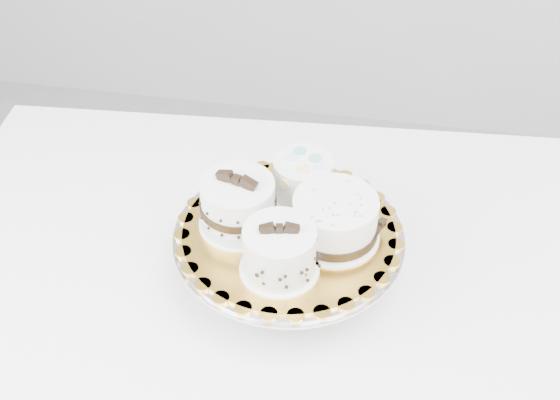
% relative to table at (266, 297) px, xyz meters
% --- Properties ---
extents(table, '(1.16, 0.82, 0.75)m').
position_rel_table_xyz_m(table, '(0.00, 0.00, 0.00)').
color(table, white).
rests_on(table, floor).
extents(cake_stand, '(0.34, 0.34, 0.09)m').
position_rel_table_xyz_m(cake_stand, '(0.04, -0.03, 0.15)').
color(cake_stand, gray).
rests_on(cake_stand, table).
extents(cake_board, '(0.36, 0.36, 0.00)m').
position_rel_table_xyz_m(cake_board, '(0.04, -0.03, 0.18)').
color(cake_board, orange).
rests_on(cake_board, cake_stand).
extents(cake_swirl, '(0.11, 0.11, 0.09)m').
position_rel_table_xyz_m(cake_swirl, '(0.04, -0.10, 0.22)').
color(cake_swirl, white).
rests_on(cake_swirl, cake_board).
extents(cake_banded, '(0.13, 0.13, 0.10)m').
position_rel_table_xyz_m(cake_banded, '(-0.03, -0.02, 0.22)').
color(cake_banded, white).
rests_on(cake_banded, cake_board).
extents(cake_dots, '(0.11, 0.11, 0.07)m').
position_rel_table_xyz_m(cake_dots, '(0.05, 0.05, 0.22)').
color(cake_dots, white).
rests_on(cake_dots, cake_board).
extents(cake_ribbon, '(0.15, 0.15, 0.07)m').
position_rel_table_xyz_m(cake_ribbon, '(0.11, -0.03, 0.22)').
color(cake_ribbon, white).
rests_on(cake_ribbon, cake_board).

